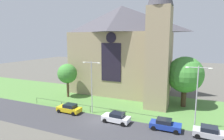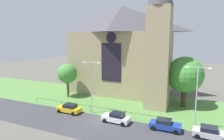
{
  "view_description": "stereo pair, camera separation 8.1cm",
  "coord_description": "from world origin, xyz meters",
  "px_view_note": "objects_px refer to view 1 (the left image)",
  "views": [
    {
      "loc": [
        13.14,
        -24.84,
        12.35
      ],
      "look_at": [
        -1.13,
        8.0,
        6.69
      ],
      "focal_mm": 30.72,
      "sensor_mm": 36.0,
      "label": 1
    },
    {
      "loc": [
        13.21,
        -24.81,
        12.35
      ],
      "look_at": [
        -1.13,
        8.0,
        6.69
      ],
      "focal_mm": 30.72,
      "sensor_mm": 36.0,
      "label": 2
    }
  ],
  "objects_px": {
    "streetlamp_far": "(197,91)",
    "parked_car_yellow": "(69,108)",
    "tree_left_near": "(67,74)",
    "parked_car_white": "(116,118)",
    "church_building": "(124,49)",
    "parked_car_blue": "(165,124)",
    "tree_right_far": "(185,75)",
    "parked_car_silver": "(210,133)",
    "streetlamp_near": "(92,81)"
  },
  "relations": [
    {
      "from": "streetlamp_far",
      "to": "parked_car_yellow",
      "type": "height_order",
      "value": "streetlamp_far"
    },
    {
      "from": "tree_left_near",
      "to": "parked_car_white",
      "type": "distance_m",
      "value": 17.26
    },
    {
      "from": "church_building",
      "to": "parked_car_blue",
      "type": "relative_size",
      "value": 6.18
    },
    {
      "from": "church_building",
      "to": "tree_right_far",
      "type": "relative_size",
      "value": 2.77
    },
    {
      "from": "tree_right_far",
      "to": "parked_car_yellow",
      "type": "height_order",
      "value": "tree_right_far"
    },
    {
      "from": "parked_car_silver",
      "to": "tree_left_near",
      "type": "bearing_deg",
      "value": 166.96
    },
    {
      "from": "church_building",
      "to": "parked_car_yellow",
      "type": "relative_size",
      "value": 6.14
    },
    {
      "from": "streetlamp_far",
      "to": "parked_car_blue",
      "type": "height_order",
      "value": "streetlamp_far"
    },
    {
      "from": "church_building",
      "to": "parked_car_yellow",
      "type": "xyz_separation_m",
      "value": [
        -4.01,
        -15.84,
        -9.53
      ]
    },
    {
      "from": "parked_car_silver",
      "to": "parked_car_yellow",
      "type": "bearing_deg",
      "value": -177.7
    },
    {
      "from": "parked_car_yellow",
      "to": "tree_right_far",
      "type": "bearing_deg",
      "value": -147.0
    },
    {
      "from": "tree_right_far",
      "to": "streetlamp_far",
      "type": "height_order",
      "value": "tree_right_far"
    },
    {
      "from": "streetlamp_near",
      "to": "parked_car_blue",
      "type": "relative_size",
      "value": 2.11
    },
    {
      "from": "tree_left_near",
      "to": "streetlamp_far",
      "type": "height_order",
      "value": "streetlamp_far"
    },
    {
      "from": "streetlamp_near",
      "to": "parked_car_blue",
      "type": "distance_m",
      "value": 13.31
    },
    {
      "from": "streetlamp_far",
      "to": "parked_car_silver",
      "type": "distance_m",
      "value": 5.43
    },
    {
      "from": "parked_car_yellow",
      "to": "parked_car_white",
      "type": "relative_size",
      "value": 0.99
    },
    {
      "from": "church_building",
      "to": "parked_car_blue",
      "type": "height_order",
      "value": "church_building"
    },
    {
      "from": "streetlamp_near",
      "to": "parked_car_yellow",
      "type": "xyz_separation_m",
      "value": [
        -3.67,
        -1.41,
        -4.85
      ]
    },
    {
      "from": "tree_left_near",
      "to": "tree_right_far",
      "type": "xyz_separation_m",
      "value": [
        23.51,
        3.54,
        0.89
      ]
    },
    {
      "from": "parked_car_blue",
      "to": "parked_car_silver",
      "type": "height_order",
      "value": "same"
    },
    {
      "from": "tree_left_near",
      "to": "parked_car_blue",
      "type": "relative_size",
      "value": 1.73
    },
    {
      "from": "tree_right_far",
      "to": "streetlamp_near",
      "type": "xyz_separation_m",
      "value": [
        -14.06,
        -9.66,
        -0.44
      ]
    },
    {
      "from": "church_building",
      "to": "tree_right_far",
      "type": "height_order",
      "value": "church_building"
    },
    {
      "from": "parked_car_white",
      "to": "tree_right_far",
      "type": "bearing_deg",
      "value": -125.05
    },
    {
      "from": "parked_car_white",
      "to": "parked_car_blue",
      "type": "height_order",
      "value": "same"
    },
    {
      "from": "streetlamp_near",
      "to": "parked_car_white",
      "type": "xyz_separation_m",
      "value": [
        5.22,
        -1.85,
        -4.85
      ]
    },
    {
      "from": "tree_left_near",
      "to": "parked_car_blue",
      "type": "distance_m",
      "value": 23.44
    },
    {
      "from": "streetlamp_near",
      "to": "parked_car_silver",
      "type": "distance_m",
      "value": 18.61
    },
    {
      "from": "tree_right_far",
      "to": "parked_car_blue",
      "type": "bearing_deg",
      "value": -98.95
    },
    {
      "from": "church_building",
      "to": "parked_car_blue",
      "type": "distance_m",
      "value": 22.0
    },
    {
      "from": "church_building",
      "to": "parked_car_blue",
      "type": "bearing_deg",
      "value": -52.82
    },
    {
      "from": "streetlamp_near",
      "to": "parked_car_silver",
      "type": "height_order",
      "value": "streetlamp_near"
    },
    {
      "from": "tree_left_near",
      "to": "streetlamp_far",
      "type": "bearing_deg",
      "value": -13.5
    },
    {
      "from": "church_building",
      "to": "tree_left_near",
      "type": "bearing_deg",
      "value": -139.7
    },
    {
      "from": "streetlamp_near",
      "to": "parked_car_blue",
      "type": "height_order",
      "value": "streetlamp_near"
    },
    {
      "from": "tree_left_near",
      "to": "streetlamp_far",
      "type": "xyz_separation_m",
      "value": [
        25.52,
        -6.12,
        0.49
      ]
    },
    {
      "from": "streetlamp_near",
      "to": "parked_car_white",
      "type": "bearing_deg",
      "value": -19.53
    },
    {
      "from": "tree_right_far",
      "to": "parked_car_yellow",
      "type": "bearing_deg",
      "value": -148.01
    },
    {
      "from": "parked_car_blue",
      "to": "tree_left_near",
      "type": "bearing_deg",
      "value": 160.83
    },
    {
      "from": "streetlamp_near",
      "to": "streetlamp_far",
      "type": "bearing_deg",
      "value": 0.0
    },
    {
      "from": "parked_car_white",
      "to": "parked_car_blue",
      "type": "distance_m",
      "value": 7.12
    },
    {
      "from": "church_building",
      "to": "tree_right_far",
      "type": "distance_m",
      "value": 15.13
    },
    {
      "from": "parked_car_yellow",
      "to": "streetlamp_far",
      "type": "bearing_deg",
      "value": -174.9
    },
    {
      "from": "tree_right_far",
      "to": "parked_car_silver",
      "type": "relative_size",
      "value": 2.19
    },
    {
      "from": "tree_left_near",
      "to": "parked_car_white",
      "type": "relative_size",
      "value": 1.7
    },
    {
      "from": "church_building",
      "to": "parked_car_white",
      "type": "relative_size",
      "value": 6.08
    },
    {
      "from": "parked_car_silver",
      "to": "parked_car_blue",
      "type": "bearing_deg",
      "value": -178.76
    },
    {
      "from": "streetlamp_far",
      "to": "parked_car_blue",
      "type": "bearing_deg",
      "value": -159.93
    },
    {
      "from": "streetlamp_near",
      "to": "tree_left_near",
      "type": "bearing_deg",
      "value": 147.05
    }
  ]
}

